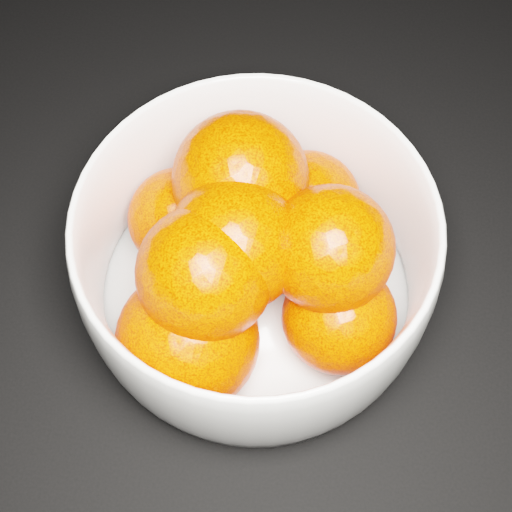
# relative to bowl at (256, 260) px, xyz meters

# --- Properties ---
(ground) EXTENTS (3.00, 3.00, 0.00)m
(ground) POSITION_rel_bowl_xyz_m (-0.03, -0.16, -0.06)
(ground) COLOR black
(ground) RESTS_ON ground
(bowl) EXTENTS (0.24, 0.24, 0.11)m
(bowl) POSITION_rel_bowl_xyz_m (0.00, 0.00, 0.00)
(bowl) COLOR white
(bowl) RESTS_ON ground
(orange_pile) EXTENTS (0.19, 0.20, 0.14)m
(orange_pile) POSITION_rel_bowl_xyz_m (-0.00, -0.01, 0.02)
(orange_pile) COLOR #EC3001
(orange_pile) RESTS_ON bowl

